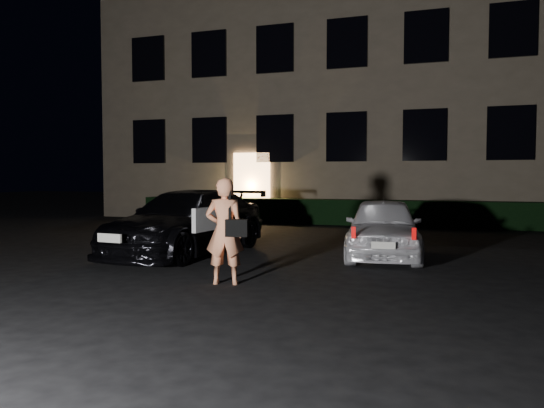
% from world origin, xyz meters
% --- Properties ---
extents(ground, '(80.00, 80.00, 0.00)m').
position_xyz_m(ground, '(0.00, 0.00, 0.00)').
color(ground, black).
rests_on(ground, ground).
extents(building, '(20.00, 8.11, 12.00)m').
position_xyz_m(building, '(-0.00, 14.99, 6.00)').
color(building, '#6E614F').
rests_on(building, ground).
extents(hedge, '(15.00, 0.70, 0.85)m').
position_xyz_m(hedge, '(0.00, 10.50, 0.42)').
color(hedge, black).
rests_on(hedge, ground).
extents(sedan, '(2.30, 4.82, 1.34)m').
position_xyz_m(sedan, '(-1.84, 2.73, 0.67)').
color(sedan, black).
rests_on(sedan, ground).
extents(hatch, '(1.86, 3.72, 1.22)m').
position_xyz_m(hatch, '(2.16, 3.57, 0.61)').
color(hatch, white).
rests_on(hatch, ground).
extents(man, '(0.73, 0.52, 1.62)m').
position_xyz_m(man, '(0.21, 0.05, 0.81)').
color(man, '#F79667').
rests_on(man, ground).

